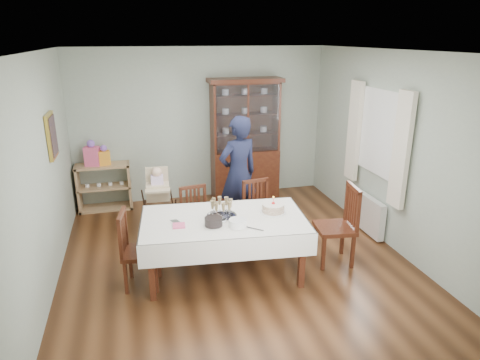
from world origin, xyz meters
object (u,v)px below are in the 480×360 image
object	(u,v)px
dining_table	(224,246)
gift_bag_orange	(104,156)
gift_bag_pink	(92,154)
chair_end_right	(335,240)
high_chair	(159,207)
chair_end_left	(141,264)
birthday_cake	(273,208)
woman	(238,174)
champagne_tray	(222,211)
chair_far_left	(197,232)
china_cabinet	(245,138)
chair_far_right	(260,226)
sideboard	(104,187)

from	to	relation	value
dining_table	gift_bag_orange	xyz separation A→B (m)	(-1.48, 2.60, 0.57)
dining_table	gift_bag_pink	distance (m)	3.15
chair_end_right	high_chair	bearing A→B (deg)	-117.36
chair_end_left	birthday_cake	bearing A→B (deg)	-79.63
woman	chair_end_right	bearing A→B (deg)	108.66
high_chair	birthday_cake	distance (m)	2.01
champagne_tray	gift_bag_orange	world-z (taller)	gift_bag_orange
dining_table	gift_bag_pink	bearing A→B (deg)	122.83
champagne_tray	birthday_cake	size ratio (longest dim) A/B	1.15
chair_far_left	high_chair	size ratio (longest dim) A/B	0.87
chair_far_left	birthday_cake	xyz separation A→B (m)	(0.86, -0.72, 0.55)
birthday_cake	china_cabinet	bearing A→B (deg)	82.72
chair_far_right	gift_bag_pink	bearing A→B (deg)	131.06
chair_end_left	high_chair	size ratio (longest dim) A/B	0.93
chair_far_right	chair_end_right	size ratio (longest dim) A/B	0.89
chair_end_left	gift_bag_orange	bearing A→B (deg)	19.49
high_chair	china_cabinet	bearing A→B (deg)	37.95
dining_table	china_cabinet	world-z (taller)	china_cabinet
sideboard	gift_bag_orange	xyz separation A→B (m)	(0.05, -0.02, 0.55)
china_cabinet	chair_far_right	size ratio (longest dim) A/B	2.33
woman	high_chair	xyz separation A→B (m)	(-1.19, 0.21, -0.49)
china_cabinet	chair_end_right	world-z (taller)	china_cabinet
chair_far_right	birthday_cake	distance (m)	0.84
chair_far_right	gift_bag_orange	distance (m)	2.98
chair_far_left	birthday_cake	size ratio (longest dim) A/B	2.78
woman	gift_bag_pink	xyz separation A→B (m)	(-2.17, 1.34, 0.10)
china_cabinet	gift_bag_orange	bearing A→B (deg)	179.96
chair_end_right	champagne_tray	size ratio (longest dim) A/B	2.84
chair_far_left	gift_bag_pink	bearing A→B (deg)	119.04
chair_end_left	birthday_cake	xyz separation A→B (m)	(1.66, 0.03, 0.53)
chair_far_left	chair_end_right	xyz separation A→B (m)	(1.71, -0.79, 0.05)
china_cabinet	gift_bag_pink	size ratio (longest dim) A/B	4.93
woman	gift_bag_pink	size ratio (longest dim) A/B	4.04
birthday_cake	dining_table	bearing A→B (deg)	-178.81
chair_far_right	champagne_tray	world-z (taller)	champagne_tray
chair_far_right	china_cabinet	bearing A→B (deg)	72.03
chair_end_left	chair_far_right	bearing A→B (deg)	-59.01
woman	high_chair	bearing A→B (deg)	-28.15
china_cabinet	high_chair	xyz separation A→B (m)	(-1.66, -1.13, -0.72)
china_cabinet	high_chair	world-z (taller)	china_cabinet
dining_table	high_chair	distance (m)	1.62
china_cabinet	chair_far_left	bearing A→B (deg)	-122.51
china_cabinet	chair_end_right	distance (m)	2.83
champagne_tray	high_chair	bearing A→B (deg)	115.78
champagne_tray	gift_bag_pink	xyz separation A→B (m)	(-1.66, 2.54, 0.17)
sideboard	chair_far_left	world-z (taller)	chair_far_left
chair_far_right	chair_end_left	distance (m)	1.82
gift_bag_orange	dining_table	bearing A→B (deg)	-60.27
high_chair	gift_bag_orange	distance (m)	1.49
birthday_cake	chair_end_right	bearing A→B (deg)	-5.15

